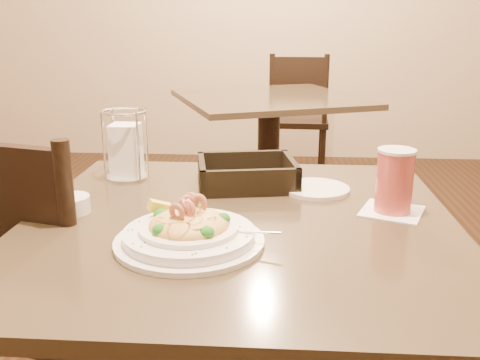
# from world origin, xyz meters

# --- Properties ---
(main_table) EXTENTS (0.90, 0.90, 0.75)m
(main_table) POSITION_xyz_m (0.00, 0.00, 0.52)
(main_table) COLOR black
(main_table) RESTS_ON ground
(background_table) EXTENTS (1.17, 1.17, 0.75)m
(background_table) POSITION_xyz_m (0.03, 1.84, 0.52)
(background_table) COLOR black
(background_table) RESTS_ON ground
(dining_chair_near) EXTENTS (0.51, 0.51, 0.93)m
(dining_chair_near) POSITION_xyz_m (-0.49, 0.12, 0.50)
(dining_chair_near) COLOR black
(dining_chair_near) RESTS_ON ground
(dining_chair_far) EXTENTS (0.44, 0.44, 0.93)m
(dining_chair_far) POSITION_xyz_m (0.22, 2.71, 0.50)
(dining_chair_far) COLOR black
(dining_chair_far) RESTS_ON ground
(pasta_bowl) EXTENTS (0.31, 0.28, 0.09)m
(pasta_bowl) POSITION_xyz_m (-0.08, -0.13, 0.78)
(pasta_bowl) COLOR white
(pasta_bowl) RESTS_ON main_table
(drink_glass) EXTENTS (0.16, 0.16, 0.14)m
(drink_glass) POSITION_xyz_m (0.33, 0.07, 0.82)
(drink_glass) COLOR white
(drink_glass) RESTS_ON main_table
(bread_basket) EXTENTS (0.27, 0.23, 0.07)m
(bread_basket) POSITION_xyz_m (0.00, 0.24, 0.78)
(bread_basket) COLOR black
(bread_basket) RESTS_ON main_table
(napkin_caddy) EXTENTS (0.11, 0.11, 0.18)m
(napkin_caddy) POSITION_xyz_m (-0.31, 0.28, 0.83)
(napkin_caddy) COLOR silver
(napkin_caddy) RESTS_ON main_table
(side_plate) EXTENTS (0.21, 0.21, 0.01)m
(side_plate) POSITION_xyz_m (0.17, 0.20, 0.76)
(side_plate) COLOR white
(side_plate) RESTS_ON main_table
(butter_ramekin) EXTENTS (0.10, 0.10, 0.04)m
(butter_ramekin) POSITION_xyz_m (-0.37, 0.02, 0.77)
(butter_ramekin) COLOR white
(butter_ramekin) RESTS_ON main_table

